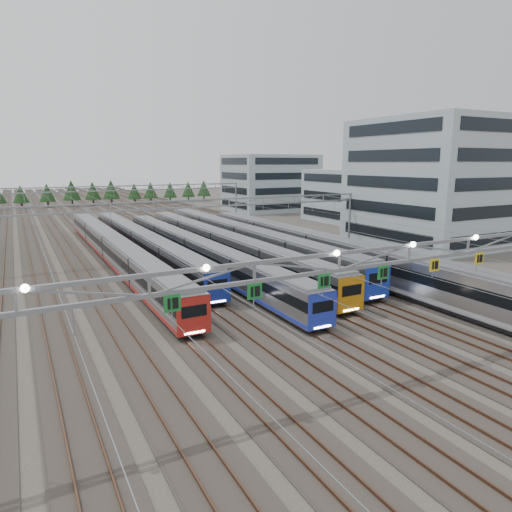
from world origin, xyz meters
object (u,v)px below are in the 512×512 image
gantry_mid (193,210)px  gantry_near (410,257)px  depot_bldg_mid (347,195)px  train_e (243,239)px  train_a (113,248)px  gantry_far (124,192)px  depot_bldg_south (430,182)px  train_d (220,244)px  depot_bldg_north (270,183)px  train_c (194,250)px  train_b (141,242)px  train_f (316,249)px

gantry_mid → gantry_near: bearing=-90.1°
gantry_mid → depot_bldg_mid: size_ratio=3.52×
train_e → gantry_near: 38.79m
train_a → depot_bldg_mid: size_ratio=3.84×
train_a → gantry_far: bearing=76.0°
train_a → depot_bldg_south: 49.65m
gantry_mid → gantry_far: 45.00m
train_d → depot_bldg_mid: 49.18m
train_d → gantry_near: (-2.30, -35.95, 5.03)m
gantry_near → depot_bldg_north: (40.45, 89.39, 0.42)m
train_c → gantry_near: bearing=-86.3°
train_b → depot_bldg_north: depot_bldg_north is taller
train_d → gantry_near: bearing=-93.7°
gantry_near → depot_bldg_south: bearing=40.6°
train_f → depot_bldg_south: depot_bldg_south is taller
train_e → train_d: bearing=-156.9°
depot_bldg_mid → train_e: bearing=-148.2°
train_f → gantry_mid: 18.39m
train_b → depot_bldg_north: bearing=44.2°
train_f → depot_bldg_south: bearing=12.2°
train_e → depot_bldg_south: depot_bldg_south is taller
train_c → depot_bldg_mid: 54.09m
train_c → gantry_far: bearing=87.5°
train_d → gantry_far: 49.41m
train_b → train_f: (18.00, -17.40, 0.32)m
train_b → depot_bldg_north: (47.15, 45.81, 5.57)m
gantry_near → depot_bldg_north: bearing=65.7°
train_e → train_f: (4.50, -11.70, 0.08)m
train_c → depot_bldg_mid: depot_bldg_mid is taller
train_e → train_f: size_ratio=0.99×
train_c → gantry_near: (2.20, -33.91, 5.14)m
depot_bldg_north → train_b: bearing=-135.8°
train_a → gantry_near: 41.97m
train_c → depot_bldg_south: 40.15m
gantry_mid → depot_bldg_mid: bearing=25.4°
depot_bldg_mid → gantry_near: bearing=-125.9°
train_a → depot_bldg_mid: bearing=20.8°
train_e → gantry_far: gantry_far is taller
train_a → depot_bldg_south: bearing=-9.8°
gantry_far → depot_bldg_north: bearing=6.0°
train_b → train_e: 14.66m
train_f → gantry_far: bearing=100.8°
gantry_near → train_b: bearing=98.7°
train_e → train_f: bearing=-69.0°
gantry_far → depot_bldg_north: size_ratio=2.56×
train_c → gantry_far: gantry_far is taller
depot_bldg_south → depot_bldg_mid: (7.25, 29.44, -4.14)m
train_b → depot_bldg_south: bearing=-15.1°
gantry_near → depot_bldg_north: 98.11m
depot_bldg_south → train_f: bearing=-167.8°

